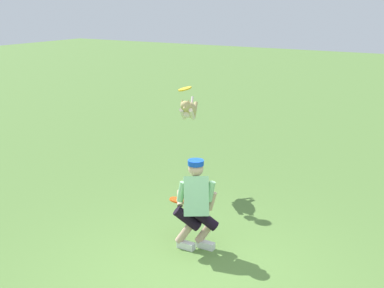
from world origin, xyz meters
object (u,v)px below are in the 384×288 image
at_px(person, 196,203).
at_px(dog, 188,110).
at_px(frisbee_held, 179,200).
at_px(frisbee_flying, 185,89).

height_order(person, dog, dog).
xyz_separation_m(person, dog, (1.33, -1.99, 0.80)).
bearing_deg(frisbee_held, dog, -62.58).
bearing_deg(frisbee_flying, person, 125.84).
distance_m(dog, frisbee_held, 2.28).
xyz_separation_m(dog, frisbee_flying, (-0.12, 0.31, 0.44)).
height_order(person, frisbee_flying, frisbee_flying).
bearing_deg(frisbee_held, person, 161.03).
distance_m(person, frisbee_held, 0.40).
height_order(dog, frisbee_flying, frisbee_flying).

